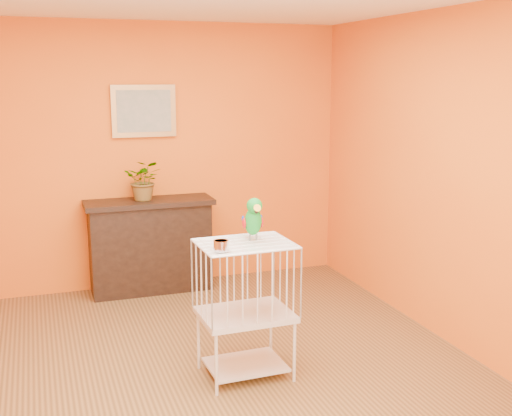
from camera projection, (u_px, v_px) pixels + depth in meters
name	position (u px, v px, depth m)	size (l,w,h in m)	color
ground	(205.00, 380.00, 4.48)	(4.50, 4.50, 0.00)	brown
room_shell	(202.00, 155.00, 4.15)	(4.50, 4.50, 4.50)	orange
console_cabinet	(150.00, 246.00, 6.26)	(1.23, 0.44, 0.91)	black
potted_plant	(144.00, 184.00, 6.16)	(0.35, 0.39, 0.30)	#26722D
framed_picture	(144.00, 111.00, 6.17)	(0.62, 0.04, 0.50)	#A07239
birdcage	(245.00, 308.00, 4.46)	(0.64, 0.50, 0.97)	beige
feed_cup	(221.00, 246.00, 4.14)	(0.10, 0.10, 0.07)	silver
parrot	(253.00, 218.00, 4.40)	(0.15, 0.28, 0.31)	#59544C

